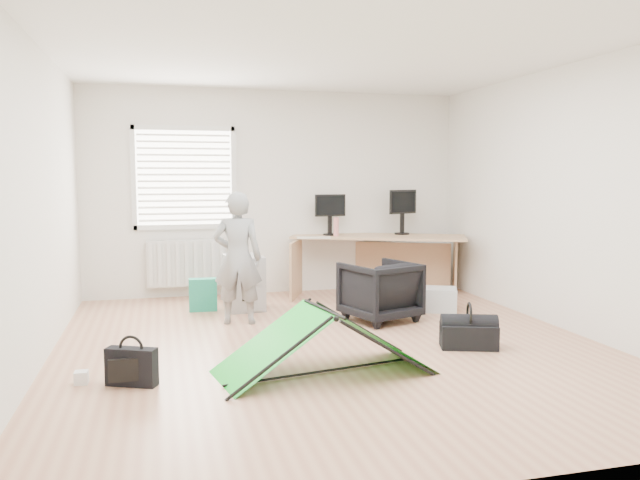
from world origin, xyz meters
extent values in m
plane|color=tan|center=(0.00, 0.00, 0.00)|extent=(5.50, 5.50, 0.00)
cube|color=silver|center=(0.00, 2.75, 1.35)|extent=(5.00, 0.02, 2.70)
cube|color=silver|center=(-1.20, 2.71, 1.55)|extent=(1.20, 0.06, 1.20)
cube|color=silver|center=(-1.20, 2.67, 0.45)|extent=(1.00, 0.12, 0.60)
cube|color=tan|center=(1.30, 2.34, 0.39)|extent=(2.39, 1.58, 0.78)
cube|color=#999C9E|center=(-0.57, 1.79, 0.32)|extent=(0.45, 0.58, 0.64)
cube|color=black|center=(0.69, 2.54, 0.98)|extent=(0.43, 0.13, 0.40)
cube|color=black|center=(1.68, 2.42, 1.00)|extent=(0.47, 0.27, 0.44)
cube|color=beige|center=(0.38, 2.18, 0.79)|extent=(0.45, 0.24, 0.02)
cylinder|color=#D27675|center=(0.74, 2.40, 0.90)|extent=(0.09, 0.09, 0.25)
imported|color=black|center=(0.79, 0.83, 0.33)|extent=(0.90, 0.91, 0.65)
imported|color=gray|center=(-0.73, 1.08, 0.71)|extent=(0.58, 0.44, 1.42)
cube|color=silver|center=(1.59, 1.13, 0.13)|extent=(0.58, 0.50, 0.27)
cube|color=#1C8967|center=(-1.05, 1.80, 0.19)|extent=(0.33, 0.16, 0.38)
cube|color=black|center=(-1.76, -0.71, 0.14)|extent=(0.40, 0.27, 0.29)
cube|color=silver|center=(-2.13, -0.57, 0.05)|extent=(0.10, 0.10, 0.10)
cube|color=black|center=(1.21, -0.41, 0.11)|extent=(0.57, 0.41, 0.22)
camera|label=1|loc=(-1.52, -5.50, 1.59)|focal=35.00mm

